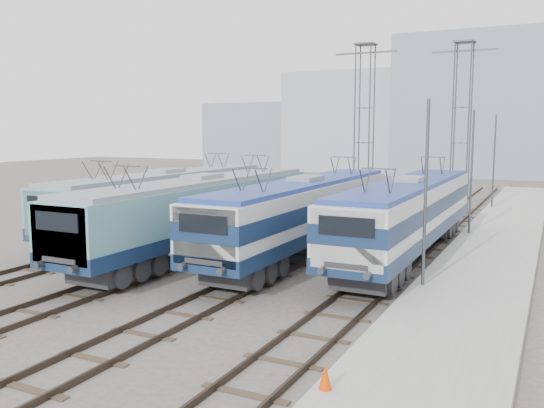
{
  "coord_description": "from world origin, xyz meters",
  "views": [
    {
      "loc": [
        12.77,
        -18.73,
        5.91
      ],
      "look_at": [
        -0.02,
        7.0,
        2.21
      ],
      "focal_mm": 38.0,
      "sensor_mm": 36.0,
      "label": 1
    }
  ],
  "objects": [
    {
      "name": "mast_front",
      "position": [
        8.6,
        2.0,
        3.5
      ],
      "size": [
        0.12,
        0.12,
        7.0
      ],
      "primitive_type": "cylinder",
      "color": "#3F4247",
      "rests_on": "ground"
    },
    {
      "name": "mast_rear",
      "position": [
        8.6,
        26.0,
        3.5
      ],
      "size": [
        0.12,
        0.12,
        7.0
      ],
      "primitive_type": "cylinder",
      "color": "#3F4247",
      "rests_on": "ground"
    },
    {
      "name": "catenary_tower_east",
      "position": [
        6.5,
        24.0,
        6.64
      ],
      "size": [
        4.5,
        1.2,
        12.0
      ],
      "color": "#3F4247",
      "rests_on": "ground"
    },
    {
      "name": "building_center",
      "position": [
        4.0,
        62.0,
        9.0
      ],
      "size": [
        22.0,
        14.0,
        18.0
      ],
      "primitive_type": "cube",
      "color": "gray",
      "rests_on": "ground"
    },
    {
      "name": "locomotive_far_right",
      "position": [
        6.75,
        7.41,
        2.25
      ],
      "size": [
        2.78,
        17.59,
        3.31
      ],
      "color": "#132547",
      "rests_on": "ground"
    },
    {
      "name": "ground",
      "position": [
        0.0,
        0.0,
        0.0
      ],
      "size": [
        160.0,
        160.0,
        0.0
      ],
      "primitive_type": "plane",
      "color": "#514C47"
    },
    {
      "name": "safety_cone",
      "position": [
        8.5,
        -7.54,
        0.59
      ],
      "size": [
        0.29,
        0.29,
        0.58
      ],
      "primitive_type": "cone",
      "color": "#EF3900",
      "rests_on": "platform"
    },
    {
      "name": "platform",
      "position": [
        10.2,
        8.0,
        0.15
      ],
      "size": [
        4.0,
        70.0,
        0.3
      ],
      "primitive_type": "cube",
      "color": "#9E9E99",
      "rests_on": "ground"
    },
    {
      "name": "locomotive_center_right",
      "position": [
        2.25,
        5.81,
        2.24
      ],
      "size": [
        2.77,
        17.48,
        3.29
      ],
      "color": "#132547",
      "rests_on": "ground"
    },
    {
      "name": "building_west",
      "position": [
        -14.0,
        62.0,
        7.0
      ],
      "size": [
        18.0,
        12.0,
        14.0
      ],
      "primitive_type": "cube",
      "color": "#9AA1AE",
      "rests_on": "ground"
    },
    {
      "name": "catenary_tower_west",
      "position": [
        0.0,
        22.0,
        6.64
      ],
      "size": [
        4.5,
        1.2,
        12.0
      ],
      "color": "#3F4247",
      "rests_on": "ground"
    },
    {
      "name": "locomotive_far_left",
      "position": [
        -6.75,
        7.19,
        2.18
      ],
      "size": [
        2.76,
        17.45,
        3.28
      ],
      "color": "#132547",
      "rests_on": "ground"
    },
    {
      "name": "building_far_west",
      "position": [
        -30.0,
        62.0,
        5.0
      ],
      "size": [
        14.0,
        10.0,
        10.0
      ],
      "primitive_type": "cube",
      "color": "gray",
      "rests_on": "ground"
    },
    {
      "name": "mast_mid",
      "position": [
        8.6,
        14.0,
        3.5
      ],
      "size": [
        0.12,
        0.12,
        7.0
      ],
      "primitive_type": "cylinder",
      "color": "#3F4247",
      "rests_on": "ground"
    },
    {
      "name": "locomotive_center_left",
      "position": [
        -2.25,
        3.87,
        2.22
      ],
      "size": [
        2.82,
        17.79,
        3.35
      ],
      "color": "#132547",
      "rests_on": "ground"
    }
  ]
}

